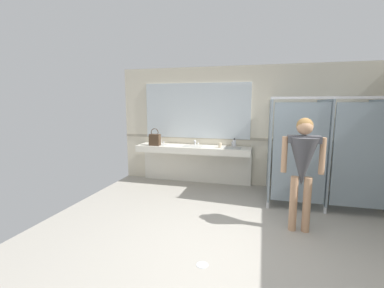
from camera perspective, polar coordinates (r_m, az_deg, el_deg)
The scene contains 11 objects.
ground_plane at distance 3.69m, azimuth 8.88°, elevation -22.08°, with size 5.97×6.22×0.10m, color #9E998E.
wall_back at distance 6.06m, azimuth 12.10°, elevation 3.68°, with size 5.97×0.12×2.64m, color beige.
wall_back_tile_band at distance 6.02m, azimuth 11.99°, elevation 1.06°, with size 5.97×0.01×0.06m, color #9E937F.
vanity_counter at distance 6.06m, azimuth 0.46°, elevation -2.54°, with size 2.56×0.56×1.00m.
mirror_panel at distance 6.14m, azimuth 0.94°, elevation 7.14°, with size 2.46×0.02×1.25m, color silver.
bathroom_stalls at distance 5.27m, azimuth 26.46°, elevation -1.11°, with size 1.91×1.33×1.94m.
person_standing at distance 4.03m, azimuth 22.67°, elevation -3.39°, with size 0.58×0.41×1.64m.
handbag at distance 6.06m, azimuth -7.98°, elevation 0.98°, with size 0.24×0.15×0.39m.
soap_dispenser at distance 5.93m, azimuth 9.06°, elevation 0.21°, with size 0.07×0.07×0.19m.
paper_cup at distance 5.74m, azimuth 6.05°, elevation -0.27°, with size 0.07×0.07×0.11m, color beige.
floor_drain_cover at distance 3.34m, azimuth 2.24°, elevation -24.46°, with size 0.14×0.14×0.01m, color #B7BABF.
Camera 1 is at (0.30, -3.16, 1.83)m, focal length 24.85 mm.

